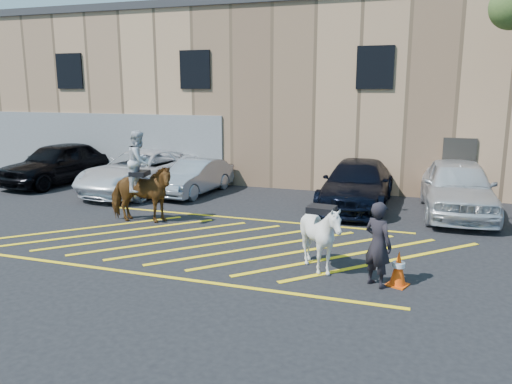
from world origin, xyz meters
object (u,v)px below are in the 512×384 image
(car_black_suv, at_px, (58,163))
(mounted_bay, at_px, (140,186))
(car_blue_suv, at_px, (357,184))
(saddled_white, at_px, (321,237))
(car_white_suv, at_px, (457,187))
(car_silver_sedan, at_px, (195,177))
(car_white_pickup, at_px, (141,171))
(traffic_cone, at_px, (398,268))
(handler, at_px, (378,244))

(car_black_suv, distance_m, mounted_bay, 7.76)
(car_blue_suv, relative_size, saddled_white, 3.33)
(car_white_suv, bearing_deg, saddled_white, -118.79)
(car_silver_sedan, relative_size, car_blue_suv, 0.74)
(car_white_pickup, xyz_separation_m, car_white_suv, (11.21, 0.06, 0.09))
(car_silver_sedan, distance_m, mounted_bay, 4.21)
(car_black_suv, relative_size, car_blue_suv, 0.97)
(car_white_suv, distance_m, traffic_cone, 6.73)
(saddled_white, relative_size, traffic_cone, 2.13)
(car_black_suv, relative_size, saddled_white, 3.23)
(traffic_cone, bearing_deg, saddled_white, 170.78)
(car_blue_suv, height_order, mounted_bay, mounted_bay)
(saddled_white, distance_m, traffic_cone, 1.71)
(mounted_bay, relative_size, saddled_white, 1.74)
(car_blue_suv, distance_m, handler, 6.89)
(handler, bearing_deg, saddled_white, 17.01)
(car_black_suv, height_order, handler, handler)
(car_blue_suv, height_order, handler, handler)
(mounted_bay, bearing_deg, traffic_cone, -19.16)
(car_white_pickup, distance_m, traffic_cone, 11.75)
(mounted_bay, bearing_deg, car_blue_suv, 35.17)
(car_black_suv, height_order, car_silver_sedan, car_black_suv)
(traffic_cone, bearing_deg, mounted_bay, 160.84)
(car_silver_sedan, distance_m, handler, 10.03)
(car_black_suv, xyz_separation_m, handler, (13.50, -6.98, 0.01))
(car_black_suv, xyz_separation_m, car_blue_suv, (12.23, -0.21, -0.10))
(car_white_pickup, distance_m, car_white_suv, 11.21)
(car_silver_sedan, xyz_separation_m, mounted_bay, (0.25, -4.18, 0.46))
(car_white_pickup, height_order, mounted_bay, mounted_bay)
(car_silver_sedan, bearing_deg, traffic_cone, -35.18)
(car_white_pickup, bearing_deg, handler, -29.11)
(car_silver_sedan, bearing_deg, mounted_bay, -80.39)
(car_white_suv, height_order, handler, same)
(car_black_suv, bearing_deg, mounted_bay, -25.79)
(car_white_suv, xyz_separation_m, handler, (-1.83, -6.69, 0.00))
(car_black_suv, bearing_deg, saddled_white, -20.65)
(car_black_suv, bearing_deg, traffic_cone, -18.66)
(saddled_white, bearing_deg, traffic_cone, -9.22)
(car_black_suv, height_order, traffic_cone, car_black_suv)
(handler, bearing_deg, car_white_pickup, -0.04)
(handler, height_order, traffic_cone, handler)
(car_black_suv, xyz_separation_m, car_white_suv, (15.33, -0.28, 0.01))
(mounted_bay, bearing_deg, car_black_suv, 146.68)
(handler, xyz_separation_m, traffic_cone, (0.41, 0.14, -0.50))
(mounted_bay, height_order, saddled_white, mounted_bay)
(car_white_pickup, relative_size, car_white_suv, 1.10)
(car_black_suv, bearing_deg, car_blue_suv, 6.56)
(car_black_suv, distance_m, car_silver_sedan, 6.23)
(traffic_cone, bearing_deg, car_black_suv, 153.81)
(car_blue_suv, distance_m, traffic_cone, 6.85)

